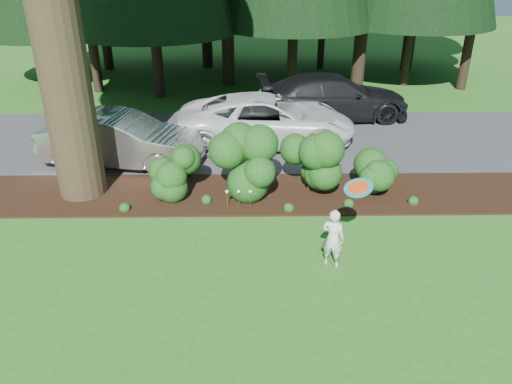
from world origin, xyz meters
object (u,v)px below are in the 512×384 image
at_px(car_white_suv, 267,120).
at_px(child, 333,238).
at_px(frisbee, 358,188).
at_px(car_silver_wagon, 121,140).
at_px(car_dark_suv, 334,97).

distance_m(car_white_suv, child, 7.34).
height_order(child, frisbee, frisbee).
relative_size(car_silver_wagon, frisbee, 8.30).
height_order(car_silver_wagon, car_white_suv, car_white_suv).
xyz_separation_m(car_silver_wagon, car_white_suv, (4.51, 1.80, 0.02)).
bearing_deg(car_dark_suv, child, 165.32).
height_order(car_white_suv, frisbee, frisbee).
height_order(car_dark_suv, child, car_dark_suv).
distance_m(car_silver_wagon, child, 7.85).
bearing_deg(car_dark_suv, car_white_suv, 129.14).
relative_size(car_white_suv, car_dark_suv, 1.02).
distance_m(car_dark_suv, frisbee, 10.17).
relative_size(car_silver_wagon, car_dark_suv, 0.84).
bearing_deg(frisbee, child, 161.01).
xyz_separation_m(car_dark_suv, frisbee, (-1.13, -10.06, 1.04)).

